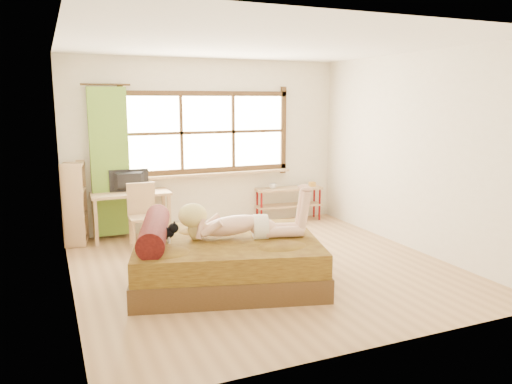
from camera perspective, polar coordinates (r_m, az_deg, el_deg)
name	(u,v)px	position (r m, az deg, el deg)	size (l,w,h in m)	color
floor	(264,267)	(6.31, 0.89, -8.58)	(4.50, 4.50, 0.00)	#9E754C
ceiling	(264,44)	(6.00, 0.96, 16.58)	(4.50, 4.50, 0.00)	white
wall_back	(208,145)	(8.11, -5.56, 5.40)	(4.50, 4.50, 0.00)	silver
wall_front	(379,191)	(4.08, 13.83, 0.10)	(4.50, 4.50, 0.00)	silver
wall_left	(64,170)	(5.50, -21.05, 2.34)	(4.50, 4.50, 0.00)	silver
wall_right	(413,152)	(7.22, 17.54, 4.33)	(4.50, 4.50, 0.00)	silver
window	(208,135)	(8.07, -5.52, 6.51)	(2.80, 0.16, 1.46)	#FFEDBF
curtain	(110,163)	(7.69, -16.36, 3.25)	(0.55, 0.10, 2.20)	#5C8223
bed	(222,258)	(5.78, -3.86, -7.52)	(2.42, 2.13, 0.78)	#382710
woman	(240,211)	(5.64, -1.80, -2.20)	(1.44, 0.41, 0.62)	#D6A489
kitten	(162,232)	(5.58, -10.74, -4.48)	(0.31, 0.12, 0.25)	black
desk	(131,199)	(7.63, -14.11, -0.74)	(1.15, 0.55, 0.71)	tan
monitor	(129,181)	(7.63, -14.26, 1.24)	(0.57, 0.08, 0.33)	black
chair	(143,211)	(7.31, -12.83, -2.14)	(0.41, 0.41, 0.89)	tan
pipe_shelf	(289,196)	(8.59, 3.83, -0.51)	(1.18, 0.40, 0.66)	tan
cup	(273,186)	(8.42, 1.95, 0.67)	(0.12, 0.12, 0.09)	gray
book	(299,186)	(8.65, 4.95, 0.64)	(0.16, 0.21, 0.02)	gray
bookshelf	(75,203)	(7.63, -20.00, -1.18)	(0.37, 0.56, 1.19)	tan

